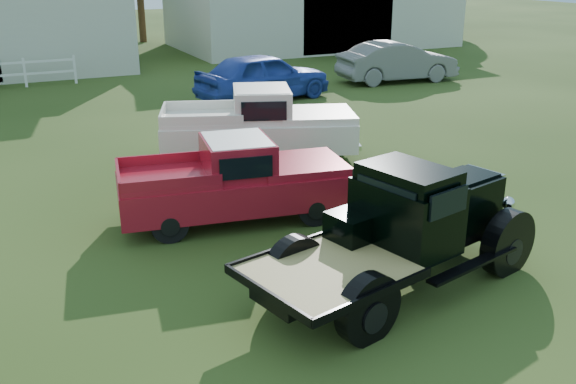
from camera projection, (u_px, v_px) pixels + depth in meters
name	position (u px, v px, depth m)	size (l,w,h in m)	color
ground	(307.00, 273.00, 11.03)	(120.00, 120.00, 0.00)	#20330D
shed_right	(312.00, 1.00, 38.67)	(16.80, 9.20, 5.20)	#ABA89B
vintage_flatbed	(401.00, 229.00, 10.24)	(5.15, 2.04, 2.04)	black
red_pickup	(233.00, 179.00, 12.98)	(4.77, 1.83, 1.74)	maroon
white_pickup	(258.00, 126.00, 16.78)	(5.20, 2.02, 1.91)	silver
misc_car_blue	(263.00, 76.00, 24.10)	(2.11, 5.25, 1.79)	#223B99
misc_car_grey	(397.00, 62.00, 27.71)	(1.80, 5.16, 1.70)	#616161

